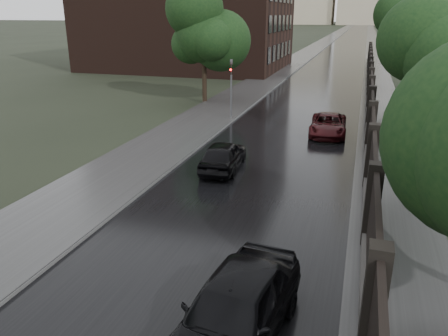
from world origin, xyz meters
TOP-DOWN VIEW (x-y plane):
  - road at (0.00, 190.00)m, footprint 8.00×420.00m
  - sidewalk_left at (-6.00, 190.00)m, footprint 4.00×420.00m
  - verge_right at (5.50, 190.00)m, footprint 3.00×420.00m
  - fence_right at (4.60, 32.01)m, footprint 0.45×75.72m
  - tree_left_far at (-8.00, 30.00)m, footprint 4.25×4.25m
  - tree_right_b at (7.50, 22.00)m, footprint 4.08×4.08m
  - tree_right_c at (7.50, 40.00)m, footprint 4.08×4.08m
  - traffic_light at (-4.30, 24.99)m, footprint 0.16×0.32m
  - hatchback_left at (-1.80, 15.33)m, footprint 1.86×4.08m
  - car_right_near at (1.83, 4.67)m, footprint 2.50×5.03m
  - car_right_far at (2.28, 22.96)m, footprint 2.23×4.51m

SIDE VIEW (x-z plane):
  - road at x=0.00m, z-range 0.00..0.02m
  - verge_right at x=5.50m, z-range 0.00..0.08m
  - sidewalk_left at x=-6.00m, z-range 0.00..0.16m
  - car_right_far at x=2.28m, z-range 0.00..1.23m
  - hatchback_left at x=-1.80m, z-range 0.00..1.36m
  - car_right_near at x=1.83m, z-range 0.00..1.65m
  - fence_right at x=4.60m, z-range -0.34..2.36m
  - traffic_light at x=-4.30m, z-range 0.40..4.40m
  - tree_right_b at x=7.50m, z-range 1.44..8.46m
  - tree_right_c at x=7.50m, z-range 1.44..8.46m
  - tree_left_far at x=-8.00m, z-range 1.55..8.94m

